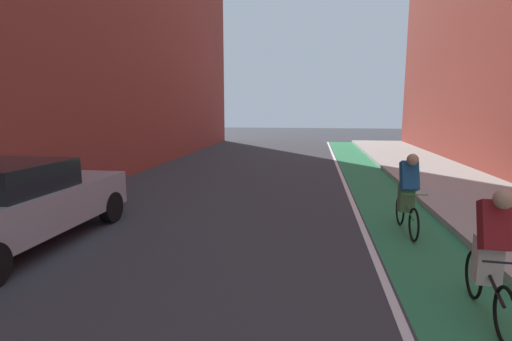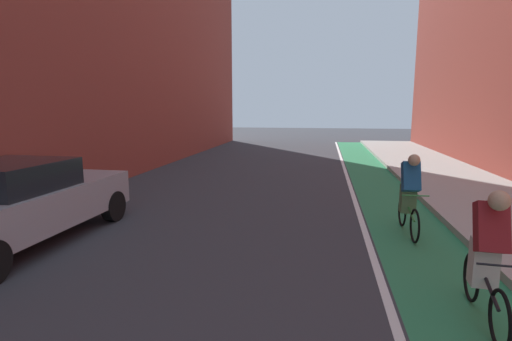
# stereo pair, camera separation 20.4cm
# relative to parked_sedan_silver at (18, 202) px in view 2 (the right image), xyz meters

# --- Properties ---
(ground_plane) EXTENTS (77.71, 77.71, 0.00)m
(ground_plane) POSITION_rel_parked_sedan_silver_xyz_m (3.44, 2.88, -0.79)
(ground_plane) COLOR #38383D
(bike_lane_paint) EXTENTS (1.60, 35.32, 0.00)m
(bike_lane_paint) POSITION_rel_parked_sedan_silver_xyz_m (7.13, 4.88, -0.78)
(bike_lane_paint) COLOR #2D8451
(bike_lane_paint) RESTS_ON ground
(lane_divider_stripe) EXTENTS (0.12, 35.32, 0.00)m
(lane_divider_stripe) POSITION_rel_parked_sedan_silver_xyz_m (6.23, 4.88, -0.78)
(lane_divider_stripe) COLOR white
(lane_divider_stripe) RESTS_ON ground
(sidewalk_right) EXTENTS (3.38, 35.32, 0.14)m
(sidewalk_right) POSITION_rel_parked_sedan_silver_xyz_m (9.62, 4.88, -0.72)
(sidewalk_right) COLOR #A8A59E
(sidewalk_right) RESTS_ON ground
(parked_sedan_silver) EXTENTS (2.00, 4.35, 1.53)m
(parked_sedan_silver) POSITION_rel_parked_sedan_silver_xyz_m (0.00, 0.00, 0.00)
(parked_sedan_silver) COLOR #9EA0A8
(parked_sedan_silver) RESTS_ON ground
(cyclist_mid) EXTENTS (0.48, 1.67, 1.59)m
(cyclist_mid) POSITION_rel_parked_sedan_silver_xyz_m (7.24, -1.38, 0.02)
(cyclist_mid) COLOR black
(cyclist_mid) RESTS_ON ground
(cyclist_trailing) EXTENTS (0.48, 1.68, 1.60)m
(cyclist_trailing) POSITION_rel_parked_sedan_silver_xyz_m (7.04, 1.83, 0.02)
(cyclist_trailing) COLOR black
(cyclist_trailing) RESTS_ON ground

